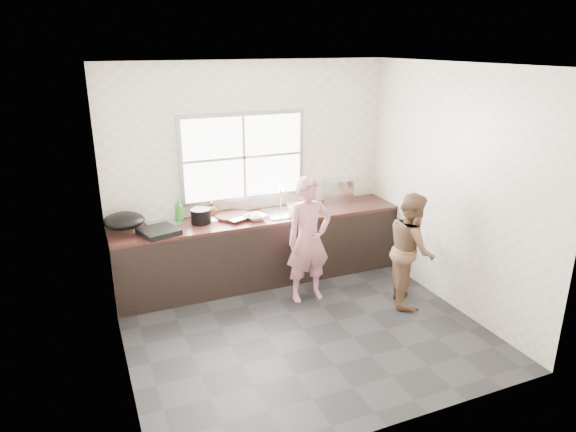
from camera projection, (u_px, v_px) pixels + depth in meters
name	position (u px, v px, depth m)	size (l,w,h in m)	color
floor	(303.00, 329.00, 5.46)	(3.60, 3.20, 0.01)	#28282A
ceiling	(306.00, 64.00, 4.59)	(3.60, 3.20, 0.01)	silver
wall_back	(251.00, 172.00, 6.42)	(3.60, 0.01, 2.70)	silver
wall_left	(112.00, 233.00, 4.36)	(0.01, 3.20, 2.70)	silver
wall_right	(452.00, 189.00, 5.69)	(0.01, 3.20, 2.70)	beige
wall_front	(399.00, 272.00, 3.63)	(3.60, 0.01, 2.70)	beige
cabinet	(261.00, 250.00, 6.45)	(3.60, 0.62, 0.82)	black
countertop	(260.00, 218.00, 6.31)	(3.60, 0.64, 0.04)	#361B16
sink	(286.00, 212.00, 6.44)	(0.55, 0.45, 0.02)	silver
faucet	(280.00, 197.00, 6.56)	(0.02, 0.02, 0.30)	silver
window_frame	(243.00, 157.00, 6.31)	(1.60, 0.05, 1.10)	#9EA0A5
window_glazing	(244.00, 157.00, 6.29)	(1.50, 0.01, 1.00)	white
woman	(309.00, 244.00, 5.90)	(0.51, 0.33, 1.38)	#CD7B8B
person_side	(411.00, 249.00, 5.83)	(0.64, 0.50, 1.32)	brown
cutting_board	(233.00, 216.00, 6.25)	(0.43, 0.43, 0.04)	#341914
cleaver	(238.00, 219.00, 6.07)	(0.21, 0.10, 0.01)	silver
bowl_mince	(255.00, 217.00, 6.18)	(0.24, 0.24, 0.06)	white
bowl_crabs	(295.00, 207.00, 6.56)	(0.17, 0.17, 0.05)	silver
bowl_held	(295.00, 213.00, 6.32)	(0.21, 0.21, 0.07)	white
black_pot	(201.00, 216.00, 6.05)	(0.24, 0.24, 0.17)	black
plate_food	(212.00, 220.00, 6.16)	(0.20, 0.20, 0.02)	white
bottle_green	(179.00, 210.00, 6.12)	(0.10, 0.10, 0.26)	#317F29
bottle_brown_tall	(197.00, 214.00, 6.12)	(0.07, 0.08, 0.17)	#432F10
bottle_brown_short	(212.00, 210.00, 6.28)	(0.13, 0.13, 0.17)	#4E2813
glass_jar	(199.00, 218.00, 6.10)	(0.07, 0.07, 0.09)	white
burner	(159.00, 231.00, 5.72)	(0.39, 0.39, 0.06)	black
wok	(124.00, 221.00, 5.71)	(0.45, 0.45, 0.17)	black
dish_rack	(337.00, 190.00, 6.90)	(0.39, 0.27, 0.29)	silver
pot_lid_left	(172.00, 223.00, 6.07)	(0.25, 0.25, 0.01)	silver
pot_lid_right	(157.00, 223.00, 6.06)	(0.25, 0.25, 0.01)	#AFB0B6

